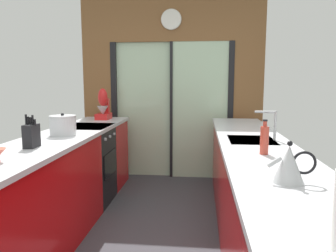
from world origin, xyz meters
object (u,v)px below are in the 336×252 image
object	(u,v)px
oven_range	(86,165)
knife_block	(31,135)
kettle	(289,164)
stock_pot	(63,125)
soap_bottle	(264,140)
stand_mixer	(103,107)

from	to	relation	value
oven_range	knife_block	xyz separation A→B (m)	(0.02, -1.22, 0.56)
knife_block	kettle	distance (m)	1.92
oven_range	kettle	bearing A→B (deg)	-46.93
knife_block	stock_pot	world-z (taller)	knife_block
soap_bottle	kettle	bearing A→B (deg)	-89.79
stand_mixer	soap_bottle	size ratio (longest dim) A/B	1.67
knife_block	soap_bottle	world-z (taller)	knife_block
oven_range	stock_pot	bearing A→B (deg)	-88.33
oven_range	kettle	size ratio (longest dim) A/B	3.69
knife_block	stand_mixer	size ratio (longest dim) A/B	0.63
stand_mixer	stock_pot	distance (m)	1.31
stand_mixer	kettle	xyz separation A→B (m)	(1.78, -2.60, -0.06)
oven_range	knife_block	distance (m)	1.34
stand_mixer	stock_pot	world-z (taller)	stand_mixer
oven_range	stock_pot	distance (m)	0.85
knife_block	oven_range	bearing A→B (deg)	90.86
stock_pot	oven_range	bearing A→B (deg)	91.67
oven_range	stock_pot	world-z (taller)	stock_pot
stand_mixer	soap_bottle	world-z (taller)	stand_mixer
kettle	soap_bottle	bearing A→B (deg)	90.21
stand_mixer	soap_bottle	xyz separation A→B (m)	(1.78, -1.95, -0.05)
stock_pot	kettle	world-z (taller)	kettle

